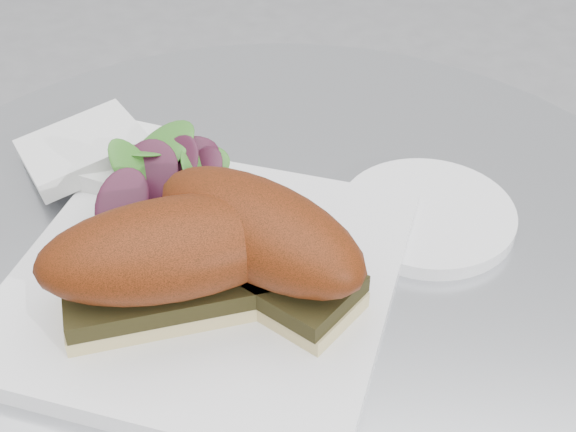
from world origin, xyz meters
name	(u,v)px	position (x,y,z in m)	size (l,w,h in m)	color
plate	(205,280)	(-0.05, -0.04, 0.74)	(0.27, 0.27, 0.02)	white
sandwich_left	(174,258)	(-0.07, -0.07, 0.79)	(0.20, 0.13, 0.08)	#D1C582
sandwich_right	(259,239)	(-0.01, -0.05, 0.79)	(0.18, 0.16, 0.08)	#D1C582
salad	(173,177)	(-0.08, 0.04, 0.77)	(0.12, 0.12, 0.05)	#3C8029
napkin	(106,169)	(-0.15, 0.10, 0.74)	(0.13, 0.13, 0.02)	white
saucer	(428,215)	(0.12, 0.05, 0.74)	(0.14, 0.14, 0.01)	white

